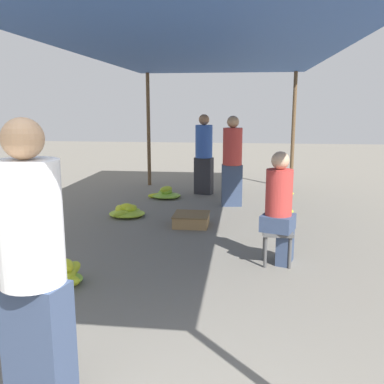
{
  "coord_description": "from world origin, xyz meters",
  "views": [
    {
      "loc": [
        0.55,
        -1.24,
        1.79
      ],
      "look_at": [
        0.0,
        3.26,
        0.88
      ],
      "focal_mm": 40.0,
      "sensor_mm": 36.0,
      "label": 1
    }
  ],
  "objects_px": {
    "vendor_foreground": "(33,267)",
    "banana_pile_left_1": "(165,194)",
    "banana_pile_right_0": "(281,192)",
    "shopper_walking_far": "(204,153)",
    "banana_pile_left_2": "(126,212)",
    "banana_pile_right_1": "(279,211)",
    "banana_pile_left_0": "(67,274)",
    "vendor_seated": "(280,207)",
    "crate_near": "(191,220)",
    "shopper_walking_mid": "(232,160)",
    "stool": "(277,237)"
  },
  "relations": [
    {
      "from": "banana_pile_left_0",
      "to": "vendor_seated",
      "type": "bearing_deg",
      "value": 21.62
    },
    {
      "from": "vendor_foreground",
      "to": "banana_pile_left_1",
      "type": "xyz_separation_m",
      "value": [
        -0.36,
        6.02,
        -0.83
      ]
    },
    {
      "from": "shopper_walking_mid",
      "to": "stool",
      "type": "bearing_deg",
      "value": -78.15
    },
    {
      "from": "vendor_foreground",
      "to": "banana_pile_left_0",
      "type": "distance_m",
      "value": 2.01
    },
    {
      "from": "shopper_walking_far",
      "to": "vendor_seated",
      "type": "bearing_deg",
      "value": -72.41
    },
    {
      "from": "vendor_foreground",
      "to": "shopper_walking_far",
      "type": "relative_size",
      "value": 1.06
    },
    {
      "from": "banana_pile_left_2",
      "to": "shopper_walking_far",
      "type": "distance_m",
      "value": 2.4
    },
    {
      "from": "banana_pile_right_0",
      "to": "banana_pile_right_1",
      "type": "xyz_separation_m",
      "value": [
        -0.16,
        -1.58,
        -0.01
      ]
    },
    {
      "from": "crate_near",
      "to": "shopper_walking_mid",
      "type": "bearing_deg",
      "value": 68.0
    },
    {
      "from": "banana_pile_left_2",
      "to": "shopper_walking_mid",
      "type": "bearing_deg",
      "value": 29.91
    },
    {
      "from": "banana_pile_right_1",
      "to": "crate_near",
      "type": "relative_size",
      "value": 0.85
    },
    {
      "from": "banana_pile_right_0",
      "to": "shopper_walking_far",
      "type": "distance_m",
      "value": 1.77
    },
    {
      "from": "vendor_foreground",
      "to": "crate_near",
      "type": "height_order",
      "value": "vendor_foreground"
    },
    {
      "from": "banana_pile_left_2",
      "to": "banana_pile_right_0",
      "type": "height_order",
      "value": "banana_pile_left_2"
    },
    {
      "from": "shopper_walking_far",
      "to": "crate_near",
      "type": "bearing_deg",
      "value": -89.05
    },
    {
      "from": "banana_pile_right_0",
      "to": "crate_near",
      "type": "xyz_separation_m",
      "value": [
        -1.54,
        -2.46,
        0.03
      ]
    },
    {
      "from": "banana_pile_left_2",
      "to": "shopper_walking_mid",
      "type": "xyz_separation_m",
      "value": [
        1.71,
        0.98,
        0.77
      ]
    },
    {
      "from": "banana_pile_left_1",
      "to": "shopper_walking_far",
      "type": "distance_m",
      "value": 1.17
    },
    {
      "from": "stool",
      "to": "banana_pile_left_2",
      "type": "height_order",
      "value": "stool"
    },
    {
      "from": "vendor_seated",
      "to": "shopper_walking_far",
      "type": "height_order",
      "value": "shopper_walking_far"
    },
    {
      "from": "vendor_seated",
      "to": "banana_pile_left_0",
      "type": "height_order",
      "value": "vendor_seated"
    },
    {
      "from": "vendor_seated",
      "to": "banana_pile_left_1",
      "type": "distance_m",
      "value": 3.97
    },
    {
      "from": "banana_pile_left_0",
      "to": "banana_pile_right_0",
      "type": "distance_m",
      "value": 5.43
    },
    {
      "from": "crate_near",
      "to": "shopper_walking_far",
      "type": "distance_m",
      "value": 2.53
    },
    {
      "from": "vendor_seated",
      "to": "banana_pile_right_0",
      "type": "xyz_separation_m",
      "value": [
        0.35,
        3.94,
        -0.61
      ]
    },
    {
      "from": "banana_pile_right_0",
      "to": "crate_near",
      "type": "bearing_deg",
      "value": -122.11
    },
    {
      "from": "banana_pile_left_0",
      "to": "shopper_walking_mid",
      "type": "bearing_deg",
      "value": 67.41
    },
    {
      "from": "vendor_foreground",
      "to": "banana_pile_right_1",
      "type": "xyz_separation_m",
      "value": [
        1.79,
        4.98,
        -0.84
      ]
    },
    {
      "from": "banana_pile_right_0",
      "to": "shopper_walking_far",
      "type": "relative_size",
      "value": 0.32
    },
    {
      "from": "banana_pile_right_0",
      "to": "shopper_walking_mid",
      "type": "relative_size",
      "value": 0.33
    },
    {
      "from": "banana_pile_left_2",
      "to": "banana_pile_right_1",
      "type": "distance_m",
      "value": 2.57
    },
    {
      "from": "stool",
      "to": "crate_near",
      "type": "distance_m",
      "value": 1.9
    },
    {
      "from": "vendor_seated",
      "to": "banana_pile_left_1",
      "type": "height_order",
      "value": "vendor_seated"
    },
    {
      "from": "banana_pile_left_0",
      "to": "crate_near",
      "type": "xyz_separation_m",
      "value": [
        0.99,
        2.34,
        -0.03
      ]
    },
    {
      "from": "shopper_walking_mid",
      "to": "shopper_walking_far",
      "type": "distance_m",
      "value": 1.17
    },
    {
      "from": "banana_pile_left_2",
      "to": "shopper_walking_far",
      "type": "bearing_deg",
      "value": 60.99
    },
    {
      "from": "vendor_seated",
      "to": "shopper_walking_mid",
      "type": "xyz_separation_m",
      "value": [
        -0.62,
        2.88,
        0.17
      ]
    },
    {
      "from": "banana_pile_left_2",
      "to": "banana_pile_right_0",
      "type": "xyz_separation_m",
      "value": [
        2.69,
        2.04,
        -0.01
      ]
    },
    {
      "from": "vendor_seated",
      "to": "banana_pile_right_1",
      "type": "relative_size",
      "value": 2.88
    },
    {
      "from": "banana_pile_right_1",
      "to": "vendor_foreground",
      "type": "bearing_deg",
      "value": -109.74
    },
    {
      "from": "vendor_seated",
      "to": "shopper_walking_mid",
      "type": "relative_size",
      "value": 0.8
    },
    {
      "from": "banana_pile_left_0",
      "to": "banana_pile_right_1",
      "type": "bearing_deg",
      "value": 53.59
    },
    {
      "from": "banana_pile_left_1",
      "to": "banana_pile_right_1",
      "type": "height_order",
      "value": "banana_pile_left_1"
    },
    {
      "from": "banana_pile_left_1",
      "to": "crate_near",
      "type": "bearing_deg",
      "value": -68.37
    },
    {
      "from": "banana_pile_left_1",
      "to": "shopper_walking_mid",
      "type": "distance_m",
      "value": 1.62
    },
    {
      "from": "banana_pile_left_2",
      "to": "vendor_seated",
      "type": "bearing_deg",
      "value": -39.12
    },
    {
      "from": "vendor_seated",
      "to": "banana_pile_left_2",
      "type": "xyz_separation_m",
      "value": [
        -2.33,
        1.9,
        -0.61
      ]
    },
    {
      "from": "crate_near",
      "to": "shopper_walking_mid",
      "type": "height_order",
      "value": "shopper_walking_mid"
    },
    {
      "from": "banana_pile_left_2",
      "to": "banana_pile_right_1",
      "type": "xyz_separation_m",
      "value": [
        2.53,
        0.46,
        -0.01
      ]
    },
    {
      "from": "banana_pile_left_1",
      "to": "shopper_walking_mid",
      "type": "height_order",
      "value": "shopper_walking_mid"
    }
  ]
}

